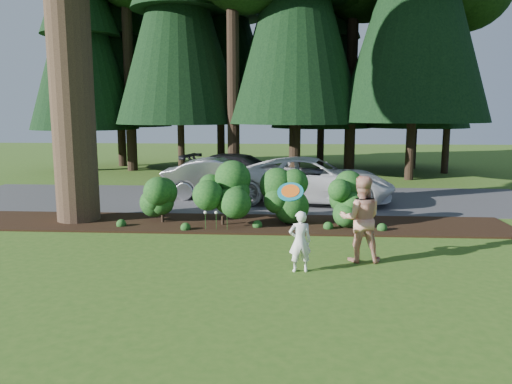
{
  "coord_description": "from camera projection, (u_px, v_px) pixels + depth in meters",
  "views": [
    {
      "loc": [
        1.63,
        -10.89,
        3.26
      ],
      "look_at": [
        0.87,
        1.18,
        1.3
      ],
      "focal_mm": 35.0,
      "sensor_mm": 36.0,
      "label": 1
    }
  ],
  "objects": [
    {
      "name": "car_white_suv",
      "position": [
        312.0,
        180.0,
        17.79
      ],
      "size": [
        6.12,
        3.45,
        1.61
      ],
      "primitive_type": "imported",
      "rotation": [
        0.0,
        0.0,
        1.43
      ],
      "color": "silver",
      "rests_on": "driveway"
    },
    {
      "name": "car_silver_wagon",
      "position": [
        222.0,
        178.0,
        18.84
      ],
      "size": [
        4.51,
        1.71,
        1.47
      ],
      "primitive_type": "imported",
      "rotation": [
        0.0,
        0.0,
        1.61
      ],
      "color": "#ADADB2",
      "rests_on": "driveway"
    },
    {
      "name": "frisbee",
      "position": [
        290.0,
        192.0,
        9.85
      ],
      "size": [
        0.54,
        0.44,
        0.36
      ],
      "color": "#187284",
      "rests_on": "ground"
    },
    {
      "name": "adult",
      "position": [
        361.0,
        219.0,
        10.85
      ],
      "size": [
        0.94,
        0.75,
        1.89
      ],
      "primitive_type": "imported",
      "rotation": [
        0.0,
        0.0,
        3.11
      ],
      "color": "#C7441A",
      "rests_on": "ground"
    },
    {
      "name": "mulch_bed",
      "position": [
        231.0,
        223.0,
        14.55
      ],
      "size": [
        16.0,
        2.5,
        0.05
      ],
      "primitive_type": "cube",
      "color": "black",
      "rests_on": "ground"
    },
    {
      "name": "shrub_row",
      "position": [
        257.0,
        198.0,
        14.27
      ],
      "size": [
        6.53,
        1.6,
        1.61
      ],
      "color": "#123C14",
      "rests_on": "ground"
    },
    {
      "name": "ground",
      "position": [
        215.0,
        256.0,
        11.35
      ],
      "size": [
        80.0,
        80.0,
        0.0
      ],
      "primitive_type": "plane",
      "color": "#315819",
      "rests_on": "ground"
    },
    {
      "name": "lily_cluster",
      "position": [
        216.0,
        213.0,
        13.66
      ],
      "size": [
        0.69,
        0.09,
        0.57
      ],
      "color": "#123C14",
      "rests_on": "ground"
    },
    {
      "name": "car_dark_suv",
      "position": [
        242.0,
        172.0,
        20.84
      ],
      "size": [
        5.38,
        3.14,
        1.46
      ],
      "primitive_type": "imported",
      "rotation": [
        0.0,
        0.0,
        1.34
      ],
      "color": "black",
      "rests_on": "driveway"
    },
    {
      "name": "child",
      "position": [
        300.0,
        241.0,
        10.17
      ],
      "size": [
        0.51,
        0.38,
        1.27
      ],
      "primitive_type": "imported",
      "rotation": [
        0.0,
        0.0,
        3.3
      ],
      "color": "white",
      "rests_on": "ground"
    },
    {
      "name": "driveway",
      "position": [
        243.0,
        199.0,
        18.74
      ],
      "size": [
        22.0,
        6.0,
        0.03
      ],
      "primitive_type": "cube",
      "color": "#38383A",
      "rests_on": "ground"
    }
  ]
}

